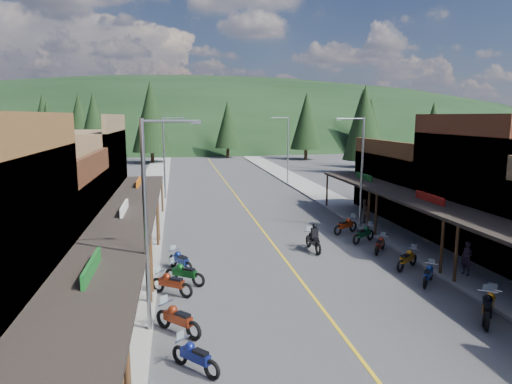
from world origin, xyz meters
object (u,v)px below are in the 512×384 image
pine_8 (49,133)px  bike_east_4 (487,307)px  bike_west_5 (178,318)px  pedestrian_east_a (467,258)px  streetlight_3 (287,147)px  bike_east_7 (407,258)px  bike_east_6 (428,274)px  rider_on_bike (313,240)px  pedestrian_east_b (364,211)px  shop_west_3 (65,181)px  pine_7 (44,120)px  bike_east_5 (489,305)px  bike_east_10 (346,225)px  pine_9 (370,127)px  pine_10 (94,125)px  pine_3 (228,124)px  streetlight_2 (360,167)px  bike_east_8 (380,244)px  pine_4 (306,121)px  streetlight_0 (150,217)px  shop_west_2 (22,227)px  pine_5 (362,116)px  pine_6 (433,124)px  bike_west_4 (195,355)px  bike_west_6 (171,282)px  bike_west_8 (180,260)px  shop_east_2 (507,192)px  shop_east_3 (422,185)px  bike_east_9 (364,233)px  pine_11 (364,122)px  streetlight_1 (166,154)px  pine_2 (151,117)px

pine_8 → bike_east_4: bearing=-59.4°
bike_west_5 → pedestrian_east_a: 14.82m
streetlight_3 → bike_east_7: size_ratio=3.86×
bike_east_6 → rider_on_bike: bearing=163.2°
pine_8 → pedestrian_east_b: bearing=-46.2°
shop_west_3 → pine_7: bearing=105.7°
pine_8 → bike_east_5: bearing=-59.1°
bike_east_4 → bike_east_10: size_ratio=1.01×
streetlight_3 → pine_8: 30.67m
pine_9 → bike_east_4: (-18.01, -52.39, -5.74)m
pine_10 → bike_east_5: 62.41m
bike_east_10 → pine_3: bearing=153.1°
streetlight_2 → bike_east_6: (-1.00, -11.17, -3.92)m
bike_east_6 → bike_east_8: bearing=131.8°
bike_east_4 → pedestrian_east_b: size_ratio=1.22×
pine_4 → pine_7: bearing=162.3°
streetlight_0 → bike_east_6: 13.78m
shop_west_2 → bike_east_5: (19.96, -8.90, -1.90)m
streetlight_2 → pine_5: size_ratio=0.57×
pine_9 → bike_east_5: (-17.79, -52.20, -5.75)m
pine_4 → bike_east_10: bearing=-103.2°
pine_9 → pedestrian_east_a: bearing=-108.2°
pine_6 → bike_west_4: (-51.52, -72.99, -5.91)m
pine_9 → bike_east_5: size_ratio=4.85×
bike_west_6 → bike_west_8: (0.44, 3.34, -0.01)m
shop_west_2 → bike_east_4: shop_west_2 is taller
streetlight_3 → pine_6: (39.05, 34.00, 2.02)m
bike_east_8 → shop_east_2: bearing=36.6°
shop_east_3 → streetlight_0: size_ratio=1.36×
pine_10 → bike_west_5: pine_10 is taller
bike_west_5 → streetlight_3: bearing=27.1°
shop_west_2 → rider_on_bike: bearing=5.0°
shop_east_2 → bike_west_5: bearing=-158.1°
shop_west_2 → bike_east_8: size_ratio=5.72×
pine_7 → bike_east_5: (38.21, -83.20, -6.60)m
streetlight_2 → pedestrian_east_b: size_ratio=4.34×
bike_east_6 → pedestrian_east_a: bearing=53.5°
bike_east_9 → streetlight_3: bearing=145.1°
shop_west_2 → bike_east_9: bearing=7.8°
shop_west_2 → bike_west_5: shop_west_2 is taller
bike_east_8 → pedestrian_east_a: 5.36m
bike_west_6 → pedestrian_east_a: size_ratio=1.25×
pine_5 → pine_7: 66.13m
pine_11 → streetlight_1: bearing=-149.3°
bike_east_5 → streetlight_0: bearing=-141.1°
streetlight_3 → pine_8: bearing=160.9°
pine_2 → pine_5: (44.00, 14.00, 0.00)m
streetlight_3 → bike_west_4: (-12.47, -38.99, -3.89)m
pine_5 → pine_9: 28.84m
bike_west_8 → pine_5: bearing=29.5°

